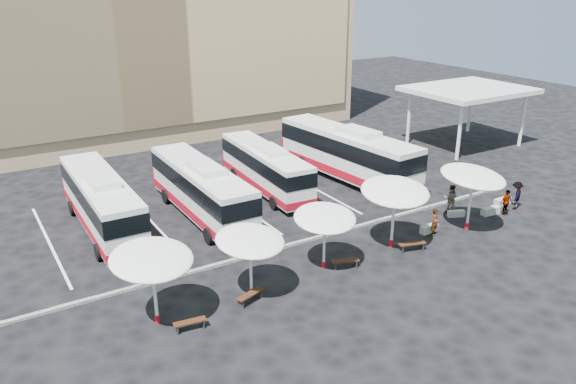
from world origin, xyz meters
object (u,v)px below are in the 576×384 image
bus_0 (101,201)px  passenger_0 (435,222)px  conc_bench_1 (456,214)px  passenger_1 (451,199)px  bus_1 (201,189)px  wood_bench_0 (190,323)px  bus_2 (265,167)px  passenger_3 (516,195)px  wood_bench_3 (412,245)px  sunshade_1 (250,241)px  conc_bench_3 (502,202)px  sunshade_3 (395,192)px  sunshade_2 (325,218)px  bus_3 (347,152)px  wood_bench_1 (250,296)px  wood_bench_2 (345,262)px  conc_bench_2 (491,211)px  passenger_2 (506,202)px  sunshade_4 (473,177)px  conc_bench_0 (429,229)px  sunshade_0 (152,260)px

bus_0 → passenger_0: (16.51, -10.89, -1.06)m
conc_bench_1 → passenger_1: bearing=74.2°
bus_1 → wood_bench_0: size_ratio=8.01×
bus_2 → passenger_1: 12.84m
bus_0 → passenger_3: size_ratio=6.15×
bus_1 → wood_bench_3: size_ratio=7.30×
sunshade_1 → conc_bench_3: sunshade_1 is taller
sunshade_3 → conc_bench_1: 7.21m
passenger_3 → sunshade_3: bearing=-28.4°
passenger_0 → passenger_3: bearing=-27.6°
sunshade_3 → passenger_1: bearing=15.5°
sunshade_2 → wood_bench_3: size_ratio=2.46×
bus_3 → bus_0: bearing=174.2°
sunshade_3 → passenger_0: 4.12m
passenger_1 → sunshade_2: bearing=61.0°
bus_3 → passenger_3: size_ratio=6.98×
wood_bench_1 → passenger_1: bearing=9.9°
bus_3 → wood_bench_0: size_ratio=8.98×
wood_bench_2 → conc_bench_2: size_ratio=1.14×
conc_bench_1 → passenger_3: size_ratio=0.57×
bus_2 → passenger_2: 16.23m
passenger_1 → sunshade_4: bearing=116.4°
passenger_3 → conc_bench_0: bearing=-30.5°
sunshade_0 → passenger_0: (17.08, 0.29, -2.34)m
conc_bench_2 → passenger_1: size_ratio=0.69×
bus_1 → wood_bench_1: (-2.15, -10.58, -1.54)m
wood_bench_2 → conc_bench_1: size_ratio=1.41×
sunshade_4 → wood_bench_2: 9.65m
sunshade_0 → conc_bench_0: 17.31m
passenger_1 → passenger_3: 4.47m
wood_bench_3 → passenger_3: size_ratio=0.85×
sunshade_0 → wood_bench_2: sunshade_0 is taller
wood_bench_2 → wood_bench_0: bearing=-173.9°
bus_2 → conc_bench_2: size_ratio=8.20×
sunshade_1 → conc_bench_2: (17.76, 0.67, -2.64)m
sunshade_0 → wood_bench_1: bearing=-8.2°
wood_bench_1 → bus_1: bearing=78.5°
sunshade_2 → wood_bench_2: size_ratio=2.63×
bus_3 → sunshade_2: size_ratio=3.33×
passenger_0 → sunshade_2: bearing=151.3°
wood_bench_1 → conc_bench_3: size_ratio=1.23×
sunshade_1 → wood_bench_2: 6.04m
bus_2 → wood_bench_1: 15.00m
passenger_3 → wood_bench_2: bearing=-25.9°
bus_3 → sunshade_0: bearing=-154.4°
bus_3 → bus_1: bearing=179.5°
bus_1 → sunshade_0: 11.93m
sunshade_2 → passenger_1: sunshade_2 is taller
sunshade_0 → conc_bench_1: sunshade_0 is taller
bus_3 → wood_bench_3: bus_3 is taller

